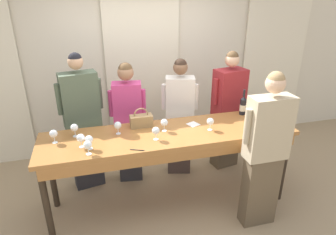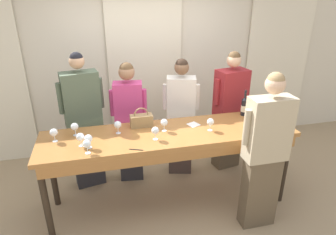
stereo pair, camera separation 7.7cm
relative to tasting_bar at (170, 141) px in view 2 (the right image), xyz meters
name	(u,v)px [view 2 (the right image)]	position (x,y,z in m)	size (l,w,h in m)	color
ground_plane	(169,202)	(0.00, 0.03, -0.89)	(18.00, 18.00, 0.00)	tan
wall_back	(144,63)	(0.00, 1.68, 0.51)	(12.00, 0.06, 2.80)	beige
curtain_panel_center	(145,68)	(0.00, 1.61, 0.46)	(1.15, 0.03, 2.69)	#EFE5C6
curtain_panel_right	(277,60)	(2.32, 1.61, 0.46)	(1.15, 0.03, 2.69)	#EFE5C6
tasting_bar	(170,141)	(0.00, 0.00, 0.00)	(2.90, 0.74, 0.99)	#9E6633
wine_bottle	(244,106)	(1.05, 0.29, 0.22)	(0.08, 0.08, 0.34)	black
handbag	(141,120)	(-0.28, 0.26, 0.18)	(0.26, 0.12, 0.23)	#997A4C
wine_glass_front_left	(155,131)	(-0.19, -0.11, 0.20)	(0.08, 0.08, 0.15)	white
wine_glass_front_mid	(264,105)	(1.34, 0.31, 0.20)	(0.08, 0.08, 0.15)	white
wine_glass_front_right	(164,123)	(-0.05, 0.07, 0.20)	(0.08, 0.08, 0.15)	white
wine_glass_center_left	(75,127)	(-1.04, 0.20, 0.20)	(0.08, 0.08, 0.15)	white
wine_glass_center_mid	(269,109)	(1.33, 0.17, 0.20)	(0.08, 0.08, 0.15)	white
wine_glass_center_right	(80,137)	(-0.97, -0.07, 0.20)	(0.08, 0.08, 0.15)	white
wine_glass_back_left	(54,133)	(-1.25, 0.10, 0.20)	(0.08, 0.08, 0.15)	white
wine_glass_back_mid	(88,139)	(-0.89, -0.13, 0.20)	(0.08, 0.08, 0.15)	white
wine_glass_back_right	(210,122)	(0.46, -0.04, 0.20)	(0.08, 0.08, 0.15)	white
wine_glass_near_host	(118,125)	(-0.57, 0.14, 0.20)	(0.08, 0.08, 0.15)	white
wine_glass_by_bottle	(87,144)	(-0.90, -0.24, 0.20)	(0.08, 0.08, 0.15)	white
napkin	(193,124)	(0.33, 0.15, 0.10)	(0.16, 0.16, 0.00)	white
pen	(136,150)	(-0.43, -0.29, 0.10)	(0.14, 0.06, 0.01)	black
guest_olive_jacket	(84,122)	(-0.96, 0.68, 0.04)	(0.55, 0.31, 1.82)	#28282D
guest_pink_top	(129,122)	(-0.39, 0.68, -0.02)	(0.48, 0.27, 1.67)	#28282D
guest_cream_sweater	(181,117)	(0.32, 0.68, -0.02)	(0.49, 0.30, 1.67)	#473833
guest_striped_shirt	(229,112)	(1.04, 0.68, -0.01)	(0.54, 0.33, 1.73)	brown
host_pouring	(265,153)	(0.88, -0.55, 0.03)	(0.56, 0.21, 1.78)	brown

